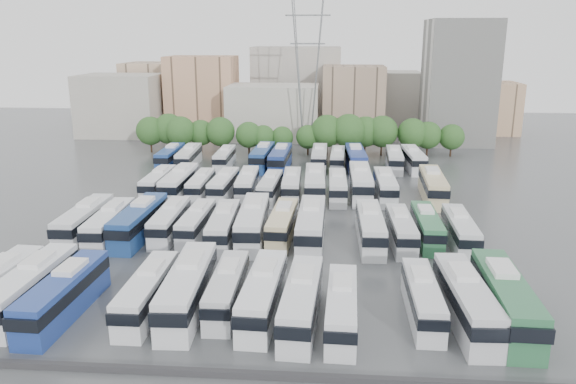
# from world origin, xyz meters

# --- Properties ---
(ground) EXTENTS (220.00, 220.00, 0.00)m
(ground) POSITION_xyz_m (0.00, 0.00, 0.00)
(ground) COLOR #424447
(ground) RESTS_ON ground
(parapet) EXTENTS (56.00, 0.50, 0.50)m
(parapet) POSITION_xyz_m (0.00, -33.00, 0.25)
(parapet) COLOR #2D2D30
(parapet) RESTS_ON ground
(tree_line) EXTENTS (64.41, 7.87, 8.26)m
(tree_line) POSITION_xyz_m (0.18, 42.11, 4.41)
(tree_line) COLOR black
(tree_line) RESTS_ON ground
(city_buildings) EXTENTS (102.00, 35.00, 20.00)m
(city_buildings) POSITION_xyz_m (-7.46, 71.86, 7.87)
(city_buildings) COLOR #9E998E
(city_buildings) RESTS_ON ground
(apartment_tower) EXTENTS (14.00, 14.00, 26.00)m
(apartment_tower) POSITION_xyz_m (34.00, 58.00, 13.00)
(apartment_tower) COLOR silver
(apartment_tower) RESTS_ON ground
(electricity_pylon) EXTENTS (9.00, 6.91, 33.83)m
(electricity_pylon) POSITION_xyz_m (2.00, 50.00, 18.66)
(electricity_pylon) COLOR slate
(electricity_pylon) RESTS_ON ground
(bus_r0_s1) EXTENTS (2.95, 12.84, 4.02)m
(bus_r0_s1) POSITION_xyz_m (-18.25, -24.23, 1.97)
(bus_r0_s1) COLOR silver
(bus_r0_s1) RESTS_ON ground
(bus_r0_s2) EXTENTS (3.14, 12.52, 3.90)m
(bus_r0_s2) POSITION_xyz_m (-14.84, -25.23, 1.92)
(bus_r0_s2) COLOR navy
(bus_r0_s2) RESTS_ON ground
(bus_r0_s4) EXTENTS (2.56, 11.58, 3.63)m
(bus_r0_s4) POSITION_xyz_m (-8.14, -23.97, 1.78)
(bus_r0_s4) COLOR silver
(bus_r0_s4) RESTS_ON ground
(bus_r0_s5) EXTENTS (3.41, 13.40, 4.17)m
(bus_r0_s5) POSITION_xyz_m (-4.80, -23.49, 2.05)
(bus_r0_s5) COLOR silver
(bus_r0_s5) RESTS_ON ground
(bus_r0_s6) EXTENTS (2.53, 11.09, 3.47)m
(bus_r0_s6) POSITION_xyz_m (-1.57, -22.72, 1.70)
(bus_r0_s6) COLOR silver
(bus_r0_s6) RESTS_ON ground
(bus_r0_s7) EXTENTS (3.17, 12.34, 3.84)m
(bus_r0_s7) POSITION_xyz_m (1.65, -23.73, 1.88)
(bus_r0_s7) COLOR silver
(bus_r0_s7) RESTS_ON ground
(bus_r0_s8) EXTENTS (3.29, 12.34, 3.83)m
(bus_r0_s8) POSITION_xyz_m (4.94, -24.89, 1.88)
(bus_r0_s8) COLOR silver
(bus_r0_s8) RESTS_ON ground
(bus_r0_s9) EXTENTS (2.80, 11.21, 3.49)m
(bus_r0_s9) POSITION_xyz_m (8.19, -25.40, 1.72)
(bus_r0_s9) COLOR silver
(bus_r0_s9) RESTS_ON ground
(bus_r0_s11) EXTENTS (2.45, 10.92, 3.42)m
(bus_r0_s11) POSITION_xyz_m (14.90, -23.15, 1.68)
(bus_r0_s11) COLOR silver
(bus_r0_s11) RESTS_ON ground
(bus_r0_s12) EXTENTS (3.27, 12.92, 4.02)m
(bus_r0_s12) POSITION_xyz_m (18.24, -23.93, 1.98)
(bus_r0_s12) COLOR silver
(bus_r0_s12) RESTS_ON ground
(bus_r0_s13) EXTENTS (3.35, 13.67, 4.26)m
(bus_r0_s13) POSITION_xyz_m (21.40, -23.61, 2.09)
(bus_r0_s13) COLOR #2C6740
(bus_r0_s13) RESTS_ON ground
(bus_r1_s0) EXTENTS (2.84, 12.39, 3.88)m
(bus_r1_s0) POSITION_xyz_m (-21.35, -6.35, 1.90)
(bus_r1_s0) COLOR silver
(bus_r1_s0) RESTS_ON ground
(bus_r1_s1) EXTENTS (3.09, 12.02, 3.74)m
(bus_r1_s1) POSITION_xyz_m (-18.08, -7.12, 1.84)
(bus_r1_s1) COLOR silver
(bus_r1_s1) RESTS_ON ground
(bus_r1_s2) EXTENTS (3.19, 13.12, 4.09)m
(bus_r1_s2) POSITION_xyz_m (-14.87, -6.26, 2.01)
(bus_r1_s2) COLOR navy
(bus_r1_s2) RESTS_ON ground
(bus_r1_s3) EXTENTS (2.71, 11.44, 3.57)m
(bus_r1_s3) POSITION_xyz_m (-11.57, -5.26, 1.75)
(bus_r1_s3) COLOR silver
(bus_r1_s3) RESTS_ON ground
(bus_r1_s4) EXTENTS (2.56, 10.91, 3.41)m
(bus_r1_s4) POSITION_xyz_m (-8.37, -5.42, 1.67)
(bus_r1_s4) COLOR silver
(bus_r1_s4) RESTS_ON ground
(bus_r1_s5) EXTENTS (3.10, 11.99, 3.73)m
(bus_r1_s5) POSITION_xyz_m (-4.89, -6.84, 1.83)
(bus_r1_s5) COLOR silver
(bus_r1_s5) RESTS_ON ground
(bus_r1_s6) EXTENTS (3.40, 13.44, 4.19)m
(bus_r1_s6) POSITION_xyz_m (-1.68, -5.87, 2.05)
(bus_r1_s6) COLOR silver
(bus_r1_s6) RESTS_ON ground
(bus_r1_s7) EXTENTS (3.06, 11.67, 3.63)m
(bus_r1_s7) POSITION_xyz_m (1.68, -5.24, 1.78)
(bus_r1_s7) COLOR beige
(bus_r1_s7) RESTS_ON ground
(bus_r1_s8) EXTENTS (3.07, 13.39, 4.19)m
(bus_r1_s8) POSITION_xyz_m (5.02, -6.41, 2.06)
(bus_r1_s8) COLOR silver
(bus_r1_s8) RESTS_ON ground
(bus_r1_s10) EXTENTS (2.86, 12.35, 3.86)m
(bus_r1_s10) POSITION_xyz_m (11.68, -6.19, 1.90)
(bus_r1_s10) COLOR silver
(bus_r1_s10) RESTS_ON ground
(bus_r1_s11) EXTENTS (2.67, 11.18, 3.49)m
(bus_r1_s11) POSITION_xyz_m (15.08, -6.13, 1.71)
(bus_r1_s11) COLOR silver
(bus_r1_s11) RESTS_ON ground
(bus_r1_s12) EXTENTS (2.52, 11.24, 3.52)m
(bus_r1_s12) POSITION_xyz_m (18.13, -4.86, 1.73)
(bus_r1_s12) COLOR #317348
(bus_r1_s12) RESTS_ON ground
(bus_r1_s13) EXTENTS (2.77, 11.46, 3.58)m
(bus_r1_s13) POSITION_xyz_m (21.59, -6.06, 1.76)
(bus_r1_s13) COLOR silver
(bus_r1_s13) RESTS_ON ground
(bus_r2_s1) EXTENTS (2.56, 11.50, 3.60)m
(bus_r2_s1) POSITION_xyz_m (-18.20, 12.01, 1.77)
(bus_r2_s1) COLOR silver
(bus_r2_s1) RESTS_ON ground
(bus_r2_s2) EXTENTS (2.84, 12.93, 4.06)m
(bus_r2_s2) POSITION_xyz_m (-14.83, 11.20, 1.99)
(bus_r2_s2) COLOR silver
(bus_r2_s2) RESTS_ON ground
(bus_r2_s3) EXTENTS (2.43, 10.79, 3.38)m
(bus_r2_s3) POSITION_xyz_m (-11.76, 11.59, 1.66)
(bus_r2_s3) COLOR silver
(bus_r2_s3) RESTS_ON ground
(bus_r2_s4) EXTENTS (2.84, 11.49, 3.58)m
(bus_r2_s4) POSITION_xyz_m (-8.33, 11.37, 1.76)
(bus_r2_s4) COLOR silver
(bus_r2_s4) RESTS_ON ground
(bus_r2_s5) EXTENTS (2.94, 11.60, 3.61)m
(bus_r2_s5) POSITION_xyz_m (-5.01, 12.28, 1.77)
(bus_r2_s5) COLOR silver
(bus_r2_s5) RESTS_ON ground
(bus_r2_s6) EXTENTS (2.84, 11.00, 3.42)m
(bus_r2_s6) POSITION_xyz_m (-1.51, 11.03, 1.68)
(bus_r2_s6) COLOR silver
(bus_r2_s6) RESTS_ON ground
(bus_r2_s7) EXTENTS (2.84, 11.52, 3.59)m
(bus_r2_s7) POSITION_xyz_m (1.50, 12.12, 1.76)
(bus_r2_s7) COLOR silver
(bus_r2_s7) RESTS_ON ground
(bus_r2_s8) EXTENTS (3.21, 13.13, 4.10)m
(bus_r2_s8) POSITION_xyz_m (4.86, 12.30, 2.01)
(bus_r2_s8) COLOR silver
(bus_r2_s8) RESTS_ON ground
(bus_r2_s9) EXTENTS (2.64, 11.56, 3.62)m
(bus_r2_s9) POSITION_xyz_m (8.14, 11.76, 1.78)
(bus_r2_s9) COLOR silver
(bus_r2_s9) RESTS_ON ground
(bus_r2_s10) EXTENTS (3.05, 13.60, 4.26)m
(bus_r2_s10) POSITION_xyz_m (11.48, 13.21, 2.09)
(bus_r2_s10) COLOR silver
(bus_r2_s10) RESTS_ON ground
(bus_r2_s11) EXTENTS (2.68, 11.99, 3.76)m
(bus_r2_s11) POSITION_xyz_m (14.96, 12.30, 1.84)
(bus_r2_s11) COLOR silver
(bus_r2_s11) RESTS_ON ground
(bus_r2_s13) EXTENTS (3.52, 13.31, 4.14)m
(bus_r2_s13) POSITION_xyz_m (21.67, 12.24, 2.03)
(bus_r2_s13) COLOR beige
(bus_r2_s13) RESTS_ON ground
(bus_r3_s0) EXTENTS (2.65, 11.87, 3.72)m
(bus_r3_s0) POSITION_xyz_m (-21.50, 29.98, 1.83)
(bus_r3_s0) COLOR navy
(bus_r3_s0) RESTS_ON ground
(bus_r3_s1) EXTENTS (3.12, 12.13, 3.78)m
(bus_r3_s1) POSITION_xyz_m (-18.05, 29.53, 1.85)
(bus_r3_s1) COLOR silver
(bus_r3_s1) RESTS_ON ground
(bus_r3_s3) EXTENTS (2.51, 11.09, 3.47)m
(bus_r3_s3) POSITION_xyz_m (-11.72, 30.14, 1.70)
(bus_r3_s3) COLOR silver
(bus_r3_s3) RESTS_ON ground
(bus_r3_s5) EXTENTS (3.28, 12.89, 4.01)m
(bus_r3_s5) POSITION_xyz_m (-5.00, 30.60, 1.97)
(bus_r3_s5) COLOR navy
(bus_r3_s5) RESTS_ON ground
(bus_r3_s6) EXTENTS (3.27, 13.17, 4.11)m
(bus_r3_s6) POSITION_xyz_m (-1.66, 28.97, 2.02)
(bus_r3_s6) COLOR navy
(bus_r3_s6) RESTS_ON ground
(bus_r3_s8) EXTENTS (2.66, 12.04, 3.77)m
(bus_r3_s8) POSITION_xyz_m (5.08, 31.14, 1.85)
(bus_r3_s8) COLOR silver
(bus_r3_s8) RESTS_ON ground
(bus_r3_s9) EXTENTS (2.80, 11.04, 3.44)m
(bus_r3_s9) POSITION_xyz_m (8.32, 31.18, 1.69)
(bus_r3_s9) COLOR silver
(bus_r3_s9) RESTS_ON ground
(bus_r3_s10) EXTENTS (3.52, 13.50, 4.20)m
(bus_r3_s10) POSITION_xyz_m (11.43, 29.16, 2.06)
(bus_r3_s10) COLOR navy
(bus_r3_s10) RESTS_ON ground
(bus_r3_s12) EXTENTS (3.12, 11.89, 3.70)m
(bus_r3_s12) POSITION_xyz_m (18.20, 30.95, 1.81)
(bus_r3_s12) COLOR silver
(bus_r3_s12) RESTS_ON ground
(bus_r3_s13) EXTENTS (3.20, 12.24, 3.81)m
(bus_r3_s13) POSITION_xyz_m (21.48, 31.05, 1.87)
(bus_r3_s13) COLOR silver
(bus_r3_s13) RESTS_ON ground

